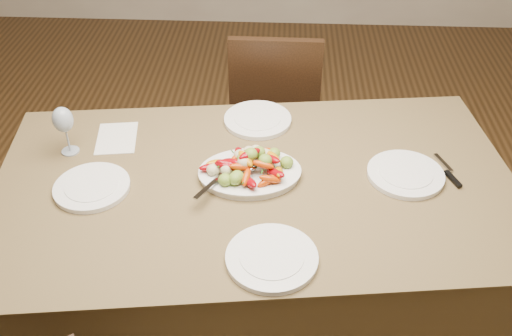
{
  "coord_description": "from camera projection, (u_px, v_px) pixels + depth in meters",
  "views": [
    {
      "loc": [
        0.13,
        -1.62,
        2.03
      ],
      "look_at": [
        0.05,
        -0.08,
        0.82
      ],
      "focal_mm": 40.0,
      "sensor_mm": 36.0,
      "label": 1
    }
  ],
  "objects": [
    {
      "name": "serving_spoon",
      "position": [
        232.0,
        174.0,
        1.96
      ],
      "size": [
        0.28,
        0.18,
        0.03
      ],
      "primitive_type": null,
      "rotation": [
        0.0,
        0.0,
        -0.45
      ],
      "color": "#9EA0A8",
      "rests_on": "serving_platter"
    },
    {
      "name": "plate_far",
      "position": [
        258.0,
        120.0,
        2.3
      ],
      "size": [
        0.27,
        0.27,
        0.02
      ],
      "primitive_type": "cylinder",
      "color": "white",
      "rests_on": "dining_table"
    },
    {
      "name": "wine_glass",
      "position": [
        65.0,
        129.0,
        2.08
      ],
      "size": [
        0.08,
        0.08,
        0.2
      ],
      "primitive_type": null,
      "color": "#8C99A5",
      "rests_on": "dining_table"
    },
    {
      "name": "floor",
      "position": [
        247.0,
        302.0,
        2.54
      ],
      "size": [
        6.0,
        6.0,
        0.0
      ],
      "primitive_type": "plane",
      "color": "#3E2812",
      "rests_on": "ground"
    },
    {
      "name": "table_knife",
      "position": [
        448.0,
        172.0,
        2.04
      ],
      "size": [
        0.09,
        0.19,
        0.01
      ],
      "primitive_type": null,
      "rotation": [
        0.0,
        0.0,
        0.36
      ],
      "color": "#9EA0A8",
      "rests_on": "dining_table"
    },
    {
      "name": "dining_table",
      "position": [
        256.0,
        256.0,
        2.24
      ],
      "size": [
        1.95,
        1.26,
        0.76
      ],
      "primitive_type": "cube",
      "rotation": [
        0.0,
        0.0,
        0.12
      ],
      "color": "brown",
      "rests_on": "ground"
    },
    {
      "name": "plate_left",
      "position": [
        92.0,
        187.0,
        1.97
      ],
      "size": [
        0.26,
        0.26,
        0.02
      ],
      "primitive_type": "cylinder",
      "color": "white",
      "rests_on": "dining_table"
    },
    {
      "name": "chair_far",
      "position": [
        275.0,
        109.0,
        2.91
      ],
      "size": [
        0.43,
        0.43,
        0.95
      ],
      "primitive_type": null,
      "rotation": [
        0.0,
        0.0,
        3.13
      ],
      "color": "black",
      "rests_on": "ground"
    },
    {
      "name": "plate_near",
      "position": [
        272.0,
        258.0,
        1.71
      ],
      "size": [
        0.28,
        0.28,
        0.02
      ],
      "primitive_type": "cylinder",
      "color": "white",
      "rests_on": "dining_table"
    },
    {
      "name": "roasted_vegetables",
      "position": [
        250.0,
        162.0,
        1.98
      ],
      "size": [
        0.31,
        0.23,
        0.09
      ],
      "primitive_type": null,
      "rotation": [
        0.0,
        0.0,
        0.12
      ],
      "color": "#7C0308",
      "rests_on": "serving_platter"
    },
    {
      "name": "menu_card",
      "position": [
        117.0,
        138.0,
        2.21
      ],
      "size": [
        0.18,
        0.23,
        0.0
      ],
      "primitive_type": "cube",
      "rotation": [
        0.0,
        0.0,
        0.15
      ],
      "color": "silver",
      "rests_on": "dining_table"
    },
    {
      "name": "plate_right",
      "position": [
        405.0,
        174.0,
        2.02
      ],
      "size": [
        0.27,
        0.27,
        0.02
      ],
      "primitive_type": "cylinder",
      "color": "white",
      "rests_on": "dining_table"
    },
    {
      "name": "serving_platter",
      "position": [
        250.0,
        174.0,
        2.02
      ],
      "size": [
        0.38,
        0.3,
        0.02
      ],
      "primitive_type": "ellipsoid",
      "rotation": [
        0.0,
        0.0,
        0.12
      ],
      "color": "white",
      "rests_on": "dining_table"
    }
  ]
}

